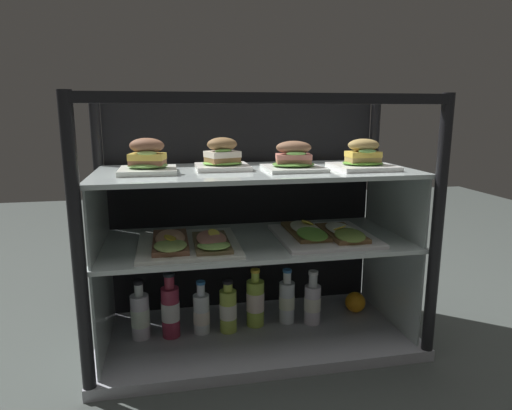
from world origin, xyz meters
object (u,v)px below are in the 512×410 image
plated_roll_sandwich_mid_left (147,161)px  juice_bottle_front_second (287,301)px  open_sandwich_tray_far_left (189,243)px  juice_bottle_near_post (170,310)px  juice_bottle_front_left_end (255,301)px  juice_bottle_back_left (228,309)px  juice_bottle_front_right_end (201,313)px  open_sandwich_tray_near_right_corner (324,234)px  plated_roll_sandwich_far_right (363,159)px  orange_fruit_beside_bottles (355,302)px  juice_bottle_front_fourth (312,302)px  plated_roll_sandwich_center (293,160)px  juice_bottle_front_middle (140,315)px  plated_roll_sandwich_near_right_corner (222,158)px

plated_roll_sandwich_mid_left → juice_bottle_front_second: bearing=7.6°
plated_roll_sandwich_mid_left → open_sandwich_tray_far_left: bearing=-17.7°
open_sandwich_tray_far_left → juice_bottle_near_post: bearing=132.1°
plated_roll_sandwich_mid_left → juice_bottle_front_left_end: bearing=10.0°
plated_roll_sandwich_mid_left → open_sandwich_tray_far_left: plated_roll_sandwich_mid_left is taller
juice_bottle_near_post → juice_bottle_back_left: 0.21m
open_sandwich_tray_far_left → juice_bottle_front_right_end: size_ratio=1.76×
open_sandwich_tray_near_right_corner → plated_roll_sandwich_far_right: bearing=-9.2°
plated_roll_sandwich_far_right → orange_fruit_beside_bottles: (0.06, 0.14, -0.61)m
plated_roll_sandwich_mid_left → juice_bottle_front_fourth: size_ratio=0.87×
plated_roll_sandwich_mid_left → plated_roll_sandwich_far_right: size_ratio=0.90×
plated_roll_sandwich_center → juice_bottle_front_middle: (-0.55, 0.07, -0.56)m
open_sandwich_tray_near_right_corner → juice_bottle_near_post: bearing=173.8°
plated_roll_sandwich_far_right → open_sandwich_tray_near_right_corner: size_ratio=0.58×
plated_roll_sandwich_center → plated_roll_sandwich_far_right: size_ratio=0.97×
juice_bottle_front_middle → plated_roll_sandwich_center: bearing=-7.3°
juice_bottle_back_left → juice_bottle_front_left_end: 0.11m
open_sandwich_tray_far_left → juice_bottle_near_post: (-0.07, 0.08, -0.28)m
plated_roll_sandwich_far_right → orange_fruit_beside_bottles: bearing=65.9°
open_sandwich_tray_far_left → juice_bottle_front_middle: open_sandwich_tray_far_left is taller
juice_bottle_near_post → juice_bottle_back_left: juice_bottle_near_post is taller
plated_roll_sandwich_far_right → juice_bottle_near_post: (-0.69, 0.08, -0.55)m
juice_bottle_front_right_end → orange_fruit_beside_bottles: size_ratio=2.43×
plated_roll_sandwich_mid_left → juice_bottle_front_right_end: 0.60m
juice_bottle_back_left → open_sandwich_tray_near_right_corner: bearing=-9.4°
open_sandwich_tray_far_left → juice_bottle_front_left_end: (0.25, 0.11, -0.28)m
juice_bottle_front_fourth → orange_fruit_beside_bottles: bearing=16.0°
plated_roll_sandwich_far_right → open_sandwich_tray_near_right_corner: plated_roll_sandwich_far_right is taller
open_sandwich_tray_far_left → plated_roll_sandwich_center: bearing=3.3°
plated_roll_sandwich_center → juice_bottle_front_second: 0.57m
juice_bottle_front_right_end → plated_roll_sandwich_mid_left: bearing=-164.2°
plated_roll_sandwich_center → juice_bottle_back_left: (-0.23, 0.06, -0.56)m
plated_roll_sandwich_center → juice_bottle_front_left_end: size_ratio=0.87×
juice_bottle_back_left → plated_roll_sandwich_near_right_corner: bearing=133.9°
open_sandwich_tray_far_left → juice_bottle_back_left: (0.14, 0.08, -0.29)m
open_sandwich_tray_far_left → juice_bottle_front_second: 0.49m
plated_roll_sandwich_near_right_corner → juice_bottle_front_right_end: bearing=-178.1°
plated_roll_sandwich_near_right_corner → plated_roll_sandwich_center: (0.24, -0.07, -0.01)m
open_sandwich_tray_near_right_corner → juice_bottle_front_right_end: 0.54m
plated_roll_sandwich_near_right_corner → open_sandwich_tray_far_left: size_ratio=0.52×
juice_bottle_front_fourth → plated_roll_sandwich_far_right: bearing=-28.6°
plated_roll_sandwich_mid_left → juice_bottle_front_middle: bearing=137.7°
juice_bottle_front_second → orange_fruit_beside_bottles: bearing=5.8°
plated_roll_sandwich_near_right_corner → juice_bottle_front_right_end: plated_roll_sandwich_near_right_corner is taller
juice_bottle_front_fourth → juice_bottle_near_post: bearing=179.7°
juice_bottle_front_middle → juice_bottle_front_left_end: size_ratio=0.97×
plated_roll_sandwich_far_right → juice_bottle_front_second: plated_roll_sandwich_far_right is taller
juice_bottle_front_right_end → juice_bottle_front_left_end: juice_bottle_front_left_end is taller
plated_roll_sandwich_center → juice_bottle_back_left: size_ratio=0.98×
juice_bottle_front_middle → juice_bottle_front_second: juice_bottle_front_middle is taller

